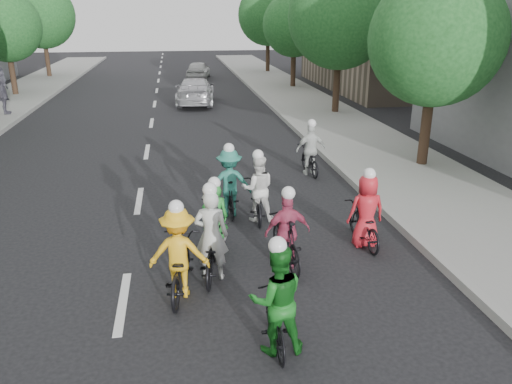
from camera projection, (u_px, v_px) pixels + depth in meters
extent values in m
plane|color=black|center=(123.00, 302.00, 8.59)|extent=(120.00, 120.00, 0.00)
cube|color=gray|center=(360.00, 141.00, 19.06)|extent=(4.00, 80.00, 0.15)
cube|color=#999993|center=(311.00, 143.00, 18.76)|extent=(0.18, 80.00, 0.18)
cube|color=gray|center=(406.00, 24.00, 31.94)|extent=(10.00, 14.00, 8.00)
cylinder|color=black|center=(13.00, 77.00, 29.23)|extent=(0.32, 0.32, 2.27)
sphere|color=#194C1D|center=(5.00, 26.00, 28.27)|extent=(4.00, 4.00, 4.00)
cylinder|color=black|center=(48.00, 61.00, 37.55)|extent=(0.32, 0.32, 2.48)
sphere|color=#194C1D|center=(41.00, 15.00, 36.44)|extent=(4.80, 4.80, 4.80)
cylinder|color=black|center=(425.00, 133.00, 15.66)|extent=(0.32, 0.32, 2.27)
sphere|color=#194C1D|center=(436.00, 39.00, 14.70)|extent=(4.00, 4.00, 4.00)
cylinder|color=black|center=(336.00, 89.00, 23.98)|extent=(0.32, 0.32, 2.48)
sphere|color=#194C1D|center=(340.00, 16.00, 22.87)|extent=(4.80, 4.80, 4.80)
cylinder|color=black|center=(293.00, 71.00, 32.37)|extent=(0.32, 0.32, 2.27)
sphere|color=#194C1D|center=(294.00, 25.00, 31.41)|extent=(4.00, 4.00, 4.00)
cylinder|color=black|center=(268.00, 57.00, 40.69)|extent=(0.32, 0.32, 2.48)
sphere|color=#194C1D|center=(268.00, 15.00, 39.58)|extent=(4.80, 4.80, 4.80)
imported|color=black|center=(212.00, 254.00, 9.36)|extent=(0.90, 1.76, 0.88)
imported|color=silver|center=(211.00, 235.00, 9.12)|extent=(0.70, 0.53, 1.73)
sphere|color=white|center=(210.00, 190.00, 8.82)|extent=(0.26, 0.26, 0.26)
imported|color=black|center=(275.00, 320.00, 7.34)|extent=(0.44, 1.48, 0.89)
imported|color=#17671C|center=(277.00, 300.00, 7.12)|extent=(0.83, 0.65, 1.68)
sphere|color=white|center=(278.00, 246.00, 6.83)|extent=(0.26, 0.26, 0.26)
imported|color=black|center=(180.00, 267.00, 8.76)|extent=(0.93, 1.94, 0.98)
imported|color=yellow|center=(179.00, 253.00, 8.56)|extent=(1.14, 0.77, 1.64)
sphere|color=white|center=(176.00, 207.00, 8.27)|extent=(0.26, 0.26, 0.26)
imported|color=black|center=(286.00, 241.00, 9.68)|extent=(0.64, 1.78, 1.05)
imported|color=#BE4365|center=(287.00, 232.00, 9.51)|extent=(0.92, 0.45, 1.53)
sphere|color=white|center=(288.00, 193.00, 9.24)|extent=(0.26, 0.26, 0.26)
imported|color=black|center=(363.00, 225.00, 10.64)|extent=(0.60, 1.66, 0.87)
imported|color=red|center=(366.00, 211.00, 10.43)|extent=(0.78, 0.51, 1.58)
sphere|color=white|center=(369.00, 174.00, 10.15)|extent=(0.26, 0.26, 0.26)
imported|color=black|center=(215.00, 224.00, 10.43)|extent=(0.52, 1.77, 1.06)
imported|color=green|center=(215.00, 217.00, 10.26)|extent=(0.54, 0.36, 1.46)
sphere|color=white|center=(214.00, 183.00, 10.01)|extent=(0.26, 0.26, 0.26)
imported|color=black|center=(257.00, 201.00, 11.95)|extent=(0.75, 1.76, 0.90)
imported|color=white|center=(258.00, 188.00, 11.74)|extent=(0.82, 0.67, 1.59)
sphere|color=white|center=(258.00, 155.00, 11.47)|extent=(0.26, 0.26, 0.26)
imported|color=black|center=(229.00, 196.00, 12.23)|extent=(0.45, 1.57, 0.94)
imported|color=#297B69|center=(229.00, 183.00, 12.02)|extent=(1.08, 0.63, 1.67)
sphere|color=white|center=(229.00, 148.00, 11.73)|extent=(0.26, 0.26, 0.26)
imported|color=black|center=(310.00, 160.00, 15.34)|extent=(0.63, 1.63, 0.85)
imported|color=silver|center=(311.00, 150.00, 15.13)|extent=(0.93, 0.42, 1.57)
sphere|color=white|center=(312.00, 123.00, 14.86)|extent=(0.26, 0.26, 0.26)
imported|color=silver|center=(195.00, 91.00, 26.98)|extent=(2.37, 4.96, 1.40)
imported|color=silver|center=(198.00, 70.00, 37.39)|extent=(2.14, 3.97, 1.28)
imported|color=#575563|center=(4.00, 96.00, 23.43)|extent=(0.54, 1.04, 1.69)
imported|color=#4D4C58|center=(1.00, 84.00, 27.10)|extent=(0.74, 0.98, 1.79)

